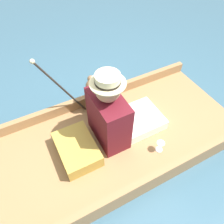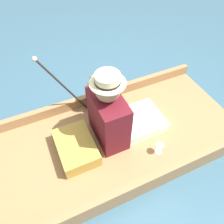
{
  "view_description": "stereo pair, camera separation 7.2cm",
  "coord_description": "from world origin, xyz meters",
  "px_view_note": "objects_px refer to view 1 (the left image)",
  "views": [
    {
      "loc": [
        1.11,
        -0.66,
        1.94
      ],
      "look_at": [
        -0.04,
        -0.05,
        0.46
      ],
      "focal_mm": 35.0,
      "sensor_mm": 36.0,
      "label": 1
    },
    {
      "loc": [
        1.14,
        -0.59,
        1.94
      ],
      "look_at": [
        -0.04,
        -0.05,
        0.46
      ],
      "focal_mm": 35.0,
      "sensor_mm": 36.0,
      "label": 2
    }
  ],
  "objects_px": {
    "wine_glass": "(160,145)",
    "walking_cane": "(58,85)",
    "seated_person": "(116,115)",
    "teddy_bear": "(95,96)"
  },
  "relations": [
    {
      "from": "wine_glass",
      "to": "walking_cane",
      "type": "distance_m",
      "value": 1.11
    },
    {
      "from": "seated_person",
      "to": "wine_glass",
      "type": "xyz_separation_m",
      "value": [
        0.37,
        0.28,
        -0.19
      ]
    },
    {
      "from": "teddy_bear",
      "to": "wine_glass",
      "type": "relative_size",
      "value": 3.76
    },
    {
      "from": "seated_person",
      "to": "walking_cane",
      "type": "bearing_deg",
      "value": -130.75
    },
    {
      "from": "wine_glass",
      "to": "walking_cane",
      "type": "height_order",
      "value": "walking_cane"
    },
    {
      "from": "teddy_bear",
      "to": "walking_cane",
      "type": "relative_size",
      "value": 0.55
    },
    {
      "from": "teddy_bear",
      "to": "wine_glass",
      "type": "bearing_deg",
      "value": 22.73
    },
    {
      "from": "seated_person",
      "to": "teddy_bear",
      "type": "bearing_deg",
      "value": -164.82
    },
    {
      "from": "seated_person",
      "to": "walking_cane",
      "type": "xyz_separation_m",
      "value": [
        -0.44,
        -0.38,
        0.18
      ]
    },
    {
      "from": "seated_person",
      "to": "wine_glass",
      "type": "relative_size",
      "value": 6.69
    }
  ]
}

